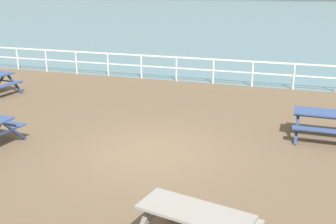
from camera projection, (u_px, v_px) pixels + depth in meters
The scene contains 6 objects.
ground_plane at pixel (151, 155), 10.55m from camera, with size 30.00×24.00×0.20m, color brown.
sea_band at pixel (278, 12), 58.39m from camera, with size 142.00×90.00×0.01m, color teal.
distant_shoreline at pixel (289, 0), 97.42m from camera, with size 142.00×6.00×1.80m, color #4C4C47.
seaward_railing at pixel (214, 67), 17.33m from camera, with size 23.07×0.07×1.08m.
picnic_table_near_right at pixel (195, 221), 6.41m from camera, with size 2.07×1.85×0.80m.
picnic_table_far_right at pixel (328, 119), 11.21m from camera, with size 1.82×1.57×0.80m.
Camera 1 is at (3.38, -9.12, 4.16)m, focal length 43.82 mm.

